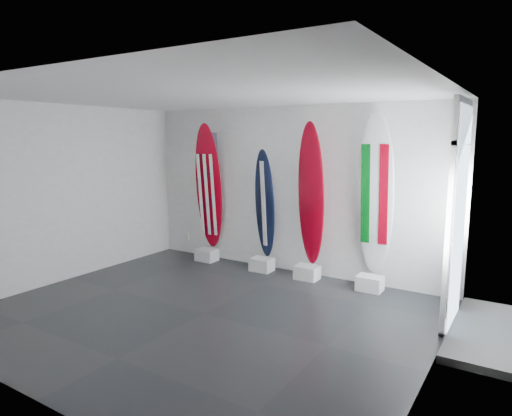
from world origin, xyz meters
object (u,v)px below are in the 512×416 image
Objects in this scene: surfboard_navy at (265,204)px; surfboard_usa at (209,187)px; surfboard_swiss at (311,194)px; surfboard_italy at (375,195)px.

surfboard_usa is at bearing -170.18° from surfboard_navy.
surfboard_swiss is at bearing -9.53° from surfboard_usa.
surfboard_usa is 1.24× the size of surfboard_navy.
surfboard_swiss is 0.95× the size of surfboard_italy.
surfboard_italy reaches higher than surfboard_usa.
surfboard_italy reaches higher than surfboard_navy.
surfboard_navy is at bearing 176.59° from surfboard_italy.
surfboard_italy is at bearing 9.82° from surfboard_navy.
surfboard_usa is 2.22m from surfboard_swiss.
surfboard_italy is (3.34, 0.00, 0.07)m from surfboard_usa.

